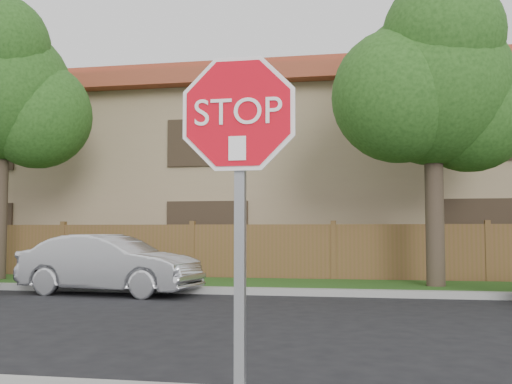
# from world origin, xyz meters

# --- Properties ---
(far_curb) EXTENTS (70.00, 0.30, 0.15)m
(far_curb) POSITION_xyz_m (0.00, 8.15, 0.07)
(far_curb) COLOR gray
(far_curb) RESTS_ON ground
(grass_strip) EXTENTS (70.00, 3.00, 0.12)m
(grass_strip) POSITION_xyz_m (0.00, 9.80, 0.06)
(grass_strip) COLOR #1E4714
(grass_strip) RESTS_ON ground
(fence) EXTENTS (70.00, 0.12, 1.60)m
(fence) POSITION_xyz_m (0.00, 11.40, 0.80)
(fence) COLOR brown
(fence) RESTS_ON ground
(apartment_building) EXTENTS (35.20, 9.20, 7.20)m
(apartment_building) POSITION_xyz_m (0.00, 17.00, 3.53)
(apartment_building) COLOR #9D8461
(apartment_building) RESTS_ON ground
(tree_left) EXTENTS (4.80, 3.90, 7.78)m
(tree_left) POSITION_xyz_m (-8.98, 9.57, 5.22)
(tree_left) COLOR #382B21
(tree_left) RESTS_ON ground
(tree_mid) EXTENTS (4.80, 3.90, 7.35)m
(tree_mid) POSITION_xyz_m (2.52, 9.57, 4.87)
(tree_mid) COLOR #382B21
(tree_mid) RESTS_ON ground
(stop_sign) EXTENTS (1.01, 0.13, 2.55)m
(stop_sign) POSITION_xyz_m (0.15, -1.48, 1.83)
(stop_sign) COLOR gray
(stop_sign) RESTS_ON sidewalk_near
(sedan_left) EXTENTS (4.22, 1.91, 1.34)m
(sedan_left) POSITION_xyz_m (-4.77, 7.56, 0.67)
(sedan_left) COLOR #B8B9BD
(sedan_left) RESTS_ON ground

